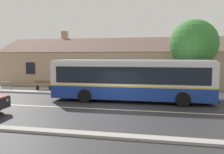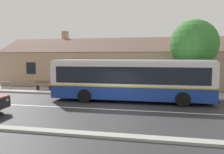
% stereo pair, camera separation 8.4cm
% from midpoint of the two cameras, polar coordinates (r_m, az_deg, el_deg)
% --- Properties ---
extents(ground_plane, '(300.00, 300.00, 0.00)m').
position_cam_midpoint_polar(ground_plane, '(14.12, 0.90, -8.53)').
color(ground_plane, '#2D2D30').
extents(sidewalk_far, '(60.00, 3.00, 0.15)m').
position_cam_midpoint_polar(sidewalk_far, '(19.92, 3.90, -4.22)').
color(sidewalk_far, '#9E9E99').
rests_on(sidewalk_far, ground).
extents(curb_near, '(60.00, 0.50, 0.12)m').
position_cam_midpoint_polar(curb_near, '(9.66, -4.16, -14.83)').
color(curb_near, '#9E9E99').
rests_on(curb_near, ground).
extents(lane_divider_stripe, '(60.00, 0.16, 0.01)m').
position_cam_midpoint_polar(lane_divider_stripe, '(14.12, 0.90, -8.52)').
color(lane_divider_stripe, beige).
rests_on(lane_divider_stripe, ground).
extents(community_building, '(27.65, 8.49, 6.69)m').
position_cam_midpoint_polar(community_building, '(26.90, 1.87, 2.47)').
color(community_building, tan).
rests_on(community_building, ground).
extents(transit_bus, '(11.95, 2.85, 3.14)m').
position_cam_midpoint_polar(transit_bus, '(16.58, 4.83, -0.55)').
color(transit_bus, navy).
rests_on(transit_bus, ground).
extents(bench_by_building, '(1.66, 0.51, 0.94)m').
position_cam_midpoint_polar(bench_by_building, '(22.19, -17.58, -2.19)').
color(bench_by_building, brown).
rests_on(bench_by_building, sidewalk_far).
extents(bench_down_street, '(1.72, 0.51, 0.94)m').
position_cam_midpoint_polar(bench_down_street, '(19.83, -5.79, -2.83)').
color(bench_down_street, brown).
rests_on(bench_down_street, sidewalk_far).
extents(street_tree_primary, '(4.16, 4.16, 6.60)m').
position_cam_midpoint_polar(street_tree_primary, '(20.64, 20.51, 7.73)').
color(street_tree_primary, '#4C3828').
rests_on(street_tree_primary, ground).
extents(bike_rack, '(1.16, 0.06, 0.78)m').
position_cam_midpoint_polar(bike_rack, '(24.09, -26.09, -1.63)').
color(bike_rack, slate).
rests_on(bike_rack, sidewalk_far).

